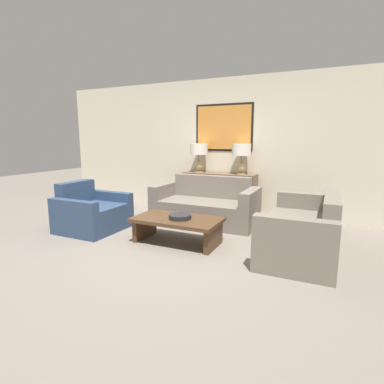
{
  "coord_description": "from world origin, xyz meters",
  "views": [
    {
      "loc": [
        1.98,
        -3.35,
        1.47
      ],
      "look_at": [
        0.01,
        0.87,
        0.65
      ],
      "focal_mm": 28.0,
      "sensor_mm": 36.0,
      "label": 1
    }
  ],
  "objects": [
    {
      "name": "coffee_table",
      "position": [
        0.04,
        0.3,
        0.28
      ],
      "size": [
        1.24,
        0.68,
        0.37
      ],
      "color": "#4C331E",
      "rests_on": "ground_plane"
    },
    {
      "name": "console_table",
      "position": [
        0.0,
        2.16,
        0.41
      ],
      "size": [
        1.45,
        0.39,
        0.82
      ],
      "color": "brown",
      "rests_on": "ground_plane"
    },
    {
      "name": "back_wall",
      "position": [
        0.0,
        2.43,
        1.33
      ],
      "size": [
        7.65,
        0.12,
        2.65
      ],
      "color": "beige",
      "rests_on": "ground_plane"
    },
    {
      "name": "ground_plane",
      "position": [
        0.0,
        0.0,
        0.0
      ],
      "size": [
        20.0,
        20.0,
        0.0
      ],
      "primitive_type": "plane",
      "color": "slate"
    },
    {
      "name": "table_lamp_right",
      "position": [
        0.44,
        2.16,
        1.2
      ],
      "size": [
        0.35,
        0.35,
        0.57
      ],
      "color": "tan",
      "rests_on": "console_table"
    },
    {
      "name": "armchair_near_back_wall",
      "position": [
        -1.53,
        0.28,
        0.27
      ],
      "size": [
        0.9,
        0.98,
        0.78
      ],
      "color": "navy",
      "rests_on": "ground_plane"
    },
    {
      "name": "table_lamp_left",
      "position": [
        -0.44,
        2.16,
        1.2
      ],
      "size": [
        0.35,
        0.35,
        0.57
      ],
      "color": "tan",
      "rests_on": "console_table"
    },
    {
      "name": "decorative_bowl",
      "position": [
        0.1,
        0.28,
        0.4
      ],
      "size": [
        0.32,
        0.32,
        0.06
      ],
      "color": "#232328",
      "rests_on": "coffee_table"
    },
    {
      "name": "couch_by_side",
      "position": [
        1.72,
        0.69,
        0.29
      ],
      "size": [
        0.88,
        1.82,
        0.81
      ],
      "color": "slate",
      "rests_on": "ground_plane"
    },
    {
      "name": "couch_by_back_wall",
      "position": [
        0.0,
        1.48,
        0.29
      ],
      "size": [
        1.82,
        0.88,
        0.81
      ],
      "color": "slate",
      "rests_on": "ground_plane"
    }
  ]
}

